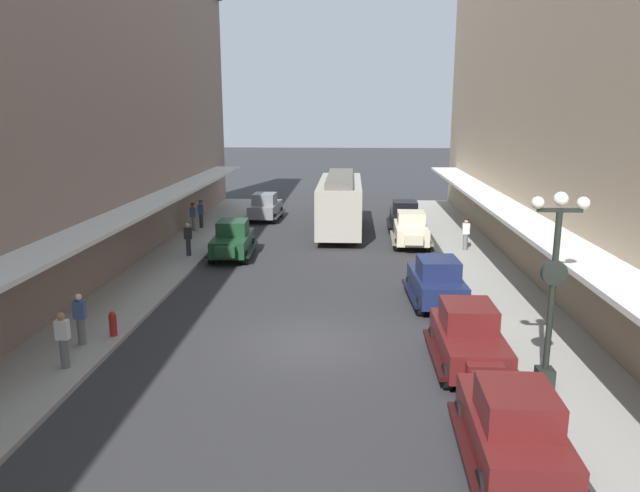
% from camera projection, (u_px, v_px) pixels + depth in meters
% --- Properties ---
extents(ground_plane, '(200.00, 200.00, 0.00)m').
position_uv_depth(ground_plane, '(310.00, 343.00, 18.93)').
color(ground_plane, '#2D2D30').
extents(sidewalk_left, '(3.00, 60.00, 0.15)m').
position_uv_depth(sidewalk_left, '(80.00, 336.00, 19.30)').
color(sidewalk_left, '#99968E').
rests_on(sidewalk_left, ground).
extents(sidewalk_right, '(3.00, 60.00, 0.15)m').
position_uv_depth(sidewalk_right, '(549.00, 346.00, 18.52)').
color(sidewalk_right, '#99968E').
rests_on(sidewalk_right, ground).
extents(parked_car_0, '(2.28, 4.31, 1.84)m').
position_uv_depth(parked_car_0, '(232.00, 239.00, 29.75)').
color(parked_car_0, '#193D23').
rests_on(parked_car_0, ground).
extents(parked_car_1, '(2.26, 4.30, 1.84)m').
position_uv_depth(parked_car_1, '(405.00, 215.00, 36.45)').
color(parked_car_1, black).
rests_on(parked_car_1, ground).
extents(parked_car_2, '(2.22, 4.29, 1.84)m').
position_uv_depth(parked_car_2, '(411.00, 229.00, 32.30)').
color(parked_car_2, beige).
rests_on(parked_car_2, ground).
extents(parked_car_3, '(2.22, 4.29, 1.84)m').
position_uv_depth(parked_car_3, '(513.00, 424.00, 12.20)').
color(parked_car_3, '#591919').
rests_on(parked_car_3, ground).
extents(parked_car_4, '(2.30, 4.32, 1.84)m').
position_uv_depth(parked_car_4, '(265.00, 206.00, 39.83)').
color(parked_car_4, slate).
rests_on(parked_car_4, ground).
extents(parked_car_5, '(2.16, 4.27, 1.84)m').
position_uv_depth(parked_car_5, '(469.00, 336.00, 16.96)').
color(parked_car_5, '#591919').
rests_on(parked_car_5, ground).
extents(parked_car_6, '(2.30, 4.32, 1.84)m').
position_uv_depth(parked_car_6, '(437.00, 280.00, 22.54)').
color(parked_car_6, '#19234C').
rests_on(parked_car_6, ground).
extents(streetcar, '(2.54, 9.60, 3.46)m').
position_uv_depth(streetcar, '(340.00, 201.00, 35.67)').
color(streetcar, '#ADA899').
rests_on(streetcar, ground).
extents(lamp_post_with_clock, '(1.42, 0.44, 5.16)m').
position_uv_depth(lamp_post_with_clock, '(553.00, 283.00, 15.01)').
color(lamp_post_with_clock, black).
rests_on(lamp_post_with_clock, sidewalk_right).
extents(fire_hydrant, '(0.24, 0.24, 0.82)m').
position_uv_depth(fire_hydrant, '(113.00, 324.00, 19.05)').
color(fire_hydrant, '#B21E19').
rests_on(fire_hydrant, sidewalk_left).
extents(pedestrian_0, '(0.36, 0.28, 1.67)m').
position_uv_depth(pedestrian_0, '(201.00, 214.00, 36.56)').
color(pedestrian_0, '#2D2D33').
rests_on(pedestrian_0, sidewalk_left).
extents(pedestrian_1, '(0.36, 0.24, 1.64)m').
position_uv_depth(pedestrian_1, '(80.00, 319.00, 18.25)').
color(pedestrian_1, slate).
rests_on(pedestrian_1, sidewalk_left).
extents(pedestrian_2, '(0.36, 0.24, 1.64)m').
position_uv_depth(pedestrian_2, '(63.00, 339.00, 16.59)').
color(pedestrian_2, slate).
rests_on(pedestrian_2, sidewalk_left).
extents(pedestrian_3, '(0.36, 0.24, 1.64)m').
position_uv_depth(pedestrian_3, '(188.00, 239.00, 29.48)').
color(pedestrian_3, '#2D2D33').
rests_on(pedestrian_3, sidewalk_left).
extents(pedestrian_4, '(0.36, 0.28, 1.67)m').
position_uv_depth(pedestrian_4, '(466.00, 234.00, 30.65)').
color(pedestrian_4, slate).
rests_on(pedestrian_4, sidewalk_right).
extents(pedestrian_5, '(0.36, 0.28, 1.67)m').
position_uv_depth(pedestrian_5, '(193.00, 217.00, 35.55)').
color(pedestrian_5, slate).
rests_on(pedestrian_5, sidewalk_left).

